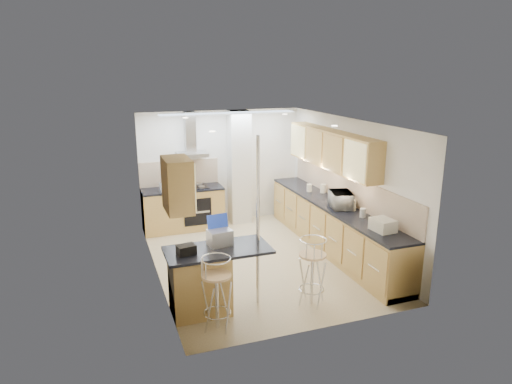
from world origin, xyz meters
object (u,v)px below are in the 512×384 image
object	(u,v)px
microwave	(341,200)
bar_stool_end	(312,271)
laptop	(220,237)
bread_bin	(383,225)
bar_stool_near	(217,293)

from	to	relation	value
microwave	bar_stool_end	distance (m)	2.04
laptop	bread_bin	size ratio (longest dim) A/B	0.89
laptop	bread_bin	distance (m)	2.58
microwave	bar_stool_end	size ratio (longest dim) A/B	0.52
bar_stool_near	laptop	bearing A→B (deg)	72.97
bar_stool_near	microwave	bearing A→B (deg)	33.76
bar_stool_near	bar_stool_end	world-z (taller)	bar_stool_end
microwave	bar_stool_near	size ratio (longest dim) A/B	0.52
microwave	bread_bin	world-z (taller)	microwave
microwave	bar_stool_near	bearing A→B (deg)	136.05
bread_bin	bar_stool_near	bearing A→B (deg)	-177.20
laptop	bar_stool_near	bearing A→B (deg)	-117.55
microwave	laptop	world-z (taller)	microwave
laptop	bread_bin	xyz separation A→B (m)	(2.56, -0.24, -0.04)
bar_stool_end	bread_bin	distance (m)	1.40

